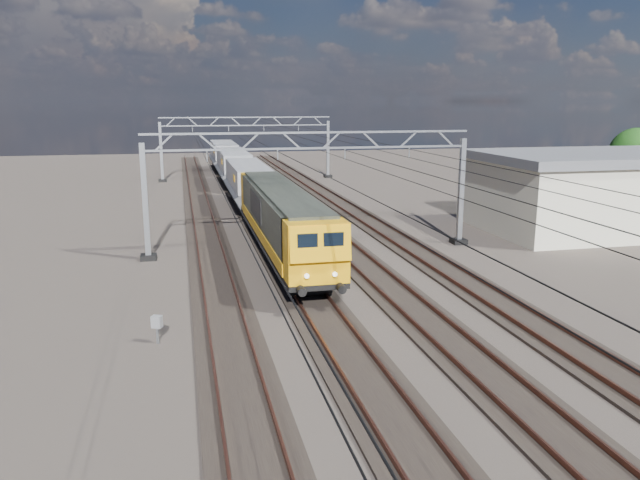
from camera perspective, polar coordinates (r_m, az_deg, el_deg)
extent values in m
plane|color=black|center=(33.70, 0.66, -2.59)|extent=(160.00, 160.00, 0.00)
cube|color=black|center=(32.88, -9.58, -3.05)|extent=(2.60, 140.00, 0.12)
cube|color=brown|center=(32.81, -10.85, -2.84)|extent=(0.08, 140.00, 0.16)
cube|color=brown|center=(32.87, -8.34, -2.71)|extent=(0.08, 140.00, 0.16)
cube|color=black|center=(33.30, -2.69, -2.68)|extent=(2.60, 140.00, 0.12)
cube|color=brown|center=(33.14, -3.92, -2.48)|extent=(0.08, 140.00, 0.16)
cube|color=brown|center=(33.38, -1.48, -2.35)|extent=(0.08, 140.00, 0.16)
cube|color=black|center=(34.18, 3.93, -2.29)|extent=(2.60, 140.00, 0.12)
cube|color=brown|center=(33.95, 2.77, -2.10)|extent=(0.08, 140.00, 0.16)
cube|color=brown|center=(34.35, 5.09, -1.96)|extent=(0.08, 140.00, 0.16)
cube|color=black|center=(35.50, 10.14, -1.90)|extent=(2.60, 140.00, 0.12)
cube|color=brown|center=(35.20, 9.06, -1.72)|extent=(0.08, 140.00, 0.16)
cube|color=brown|center=(35.74, 11.21, -1.58)|extent=(0.08, 140.00, 0.16)
cube|color=#9BA1A9|center=(36.13, -15.69, 3.33)|extent=(0.30, 0.30, 6.60)
cube|color=#9BA1A9|center=(39.88, 12.77, 4.32)|extent=(0.30, 0.30, 6.60)
cube|color=black|center=(36.75, -15.40, -1.52)|extent=(0.90, 0.90, 0.30)
cube|color=black|center=(40.43, 12.55, -0.10)|extent=(0.90, 0.90, 0.30)
cube|color=#9BA1A9|center=(36.47, -0.77, 9.80)|extent=(19.30, 0.18, 0.12)
cube|color=#9BA1A9|center=(36.53, -0.77, 8.39)|extent=(19.30, 0.18, 0.12)
cube|color=#9BA1A9|center=(35.73, -14.08, 8.65)|extent=(1.03, 0.10, 0.94)
cube|color=#9BA1A9|center=(35.76, -10.24, 8.83)|extent=(1.03, 0.10, 0.94)
cube|color=#9BA1A9|center=(35.94, -6.41, 8.97)|extent=(1.03, 0.10, 0.94)
cube|color=#9BA1A9|center=(36.27, -2.63, 9.06)|extent=(1.03, 0.10, 0.94)
cube|color=#9BA1A9|center=(36.76, 1.06, 9.12)|extent=(1.03, 0.10, 0.94)
cube|color=#9BA1A9|center=(37.39, 4.65, 9.14)|extent=(1.03, 0.10, 0.94)
cube|color=#9BA1A9|center=(38.16, 8.10, 9.13)|extent=(1.03, 0.10, 0.94)
cube|color=#9BA1A9|center=(39.06, 11.41, 9.08)|extent=(1.03, 0.10, 0.94)
cube|color=#9BA1A9|center=(35.81, -10.29, 7.59)|extent=(0.06, 0.06, 0.65)
cube|color=#9BA1A9|center=(36.20, -3.90, 7.81)|extent=(0.06, 0.06, 0.65)
cube|color=#9BA1A9|center=(37.02, 2.29, 7.93)|extent=(0.06, 0.06, 0.65)
cube|color=#9BA1A9|center=(38.24, 8.15, 7.97)|extent=(0.06, 0.06, 0.65)
cube|color=#9BA1A9|center=(71.90, -14.32, 7.79)|extent=(0.30, 0.30, 6.60)
cube|color=#9BA1A9|center=(73.85, 0.72, 8.29)|extent=(0.30, 0.30, 6.60)
cube|color=black|center=(72.20, -14.18, 5.30)|extent=(0.90, 0.90, 0.30)
cube|color=black|center=(74.15, 0.72, 5.86)|extent=(0.90, 0.90, 0.30)
cube|color=#9BA1A9|center=(72.07, -6.78, 11.08)|extent=(19.30, 0.18, 0.12)
cube|color=#9BA1A9|center=(72.09, -6.76, 10.37)|extent=(19.30, 0.18, 0.12)
cube|color=#9BA1A9|center=(71.69, -13.50, 10.46)|extent=(1.03, 0.10, 0.94)
cube|color=#9BA1A9|center=(71.71, -11.57, 10.55)|extent=(1.03, 0.10, 0.94)
cube|color=#9BA1A9|center=(71.80, -9.65, 10.63)|extent=(1.03, 0.10, 0.94)
cube|color=#9BA1A9|center=(71.97, -7.73, 10.69)|extent=(1.03, 0.10, 0.94)
cube|color=#9BA1A9|center=(72.21, -5.82, 10.75)|extent=(1.03, 0.10, 0.94)
cube|color=#9BA1A9|center=(72.54, -3.92, 10.79)|extent=(1.03, 0.10, 0.94)
cube|color=#9BA1A9|center=(72.94, -2.04, 10.82)|extent=(1.03, 0.10, 0.94)
cube|color=#9BA1A9|center=(73.41, -0.19, 10.84)|extent=(1.03, 0.10, 0.94)
cube|color=#9BA1A9|center=(71.73, -11.60, 9.93)|extent=(0.06, 0.06, 0.65)
cube|color=#9BA1A9|center=(71.93, -8.36, 10.06)|extent=(0.06, 0.06, 0.65)
cube|color=#9BA1A9|center=(72.34, -5.15, 10.15)|extent=(0.06, 0.06, 0.65)
cube|color=#9BA1A9|center=(72.97, -1.99, 10.21)|extent=(0.06, 0.06, 0.65)
cylinder|color=black|center=(39.82, -10.53, 7.59)|extent=(0.03, 140.00, 0.03)
cylinder|color=black|center=(39.78, -10.56, 8.31)|extent=(0.03, 140.00, 0.03)
cylinder|color=black|center=(40.17, -4.77, 7.80)|extent=(0.03, 140.00, 0.03)
cylinder|color=black|center=(40.13, -4.78, 8.51)|extent=(0.03, 140.00, 0.03)
cylinder|color=black|center=(40.91, 0.84, 7.93)|extent=(0.03, 140.00, 0.03)
cylinder|color=black|center=(40.87, 0.84, 8.62)|extent=(0.03, 140.00, 0.03)
cylinder|color=black|center=(42.02, 6.20, 7.98)|extent=(0.03, 140.00, 0.03)
cylinder|color=black|center=(41.98, 6.22, 8.66)|extent=(0.03, 140.00, 0.03)
cube|color=black|center=(29.68, -1.49, -3.19)|extent=(2.20, 3.60, 0.60)
cube|color=black|center=(42.18, -4.91, 1.50)|extent=(2.20, 3.60, 0.60)
cube|color=black|center=(35.80, -3.51, 0.16)|extent=(2.65, 20.00, 0.25)
cube|color=black|center=(35.88, -3.50, -0.43)|extent=(2.20, 4.50, 0.75)
cube|color=#262A23|center=(35.52, -3.54, 2.40)|extent=(2.65, 17.00, 2.60)
cube|color=#EFA40C|center=(35.53, -5.66, 0.72)|extent=(0.04, 17.00, 0.60)
cube|color=#EFA40C|center=(35.94, -1.40, 0.91)|extent=(0.04, 17.00, 0.60)
cube|color=black|center=(36.26, -5.92, 3.12)|extent=(0.05, 5.00, 1.40)
cube|color=black|center=(36.67, -1.70, 3.29)|extent=(0.05, 5.00, 1.40)
cube|color=#262A23|center=(35.31, -3.57, 4.58)|extent=(2.25, 18.00, 0.15)
cube|color=#EFA40C|center=(26.76, -0.44, -0.96)|extent=(2.65, 1.80, 2.60)
cube|color=#EFA40C|center=(25.74, 0.01, -0.36)|extent=(2.60, 0.46, 1.52)
cube|color=black|center=(25.51, -1.15, -0.25)|extent=(0.85, 0.08, 0.75)
cube|color=black|center=(25.75, 1.25, -0.13)|extent=(0.85, 0.08, 0.75)
cylinder|color=black|center=(25.83, -1.72, -4.68)|extent=(0.36, 0.50, 0.36)
cylinder|color=black|center=(26.19, 1.95, -4.44)|extent=(0.36, 0.50, 0.36)
cylinder|color=white|center=(25.80, -1.22, -3.31)|extent=(0.20, 0.08, 0.20)
cylinder|color=white|center=(26.06, 1.37, -3.15)|extent=(0.20, 0.08, 0.20)
cube|color=#EFA40C|center=(44.42, -5.41, 4.41)|extent=(2.65, 1.80, 2.60)
cube|color=#EFA40C|center=(45.29, -5.58, 5.20)|extent=(2.60, 0.46, 1.52)
cube|color=black|center=(45.31, -6.29, 5.32)|extent=(0.85, 0.08, 0.75)
cube|color=black|center=(45.44, -4.91, 5.37)|extent=(0.85, 0.08, 0.75)
cylinder|color=black|center=(45.72, -6.63, 2.84)|extent=(0.36, 0.50, 0.36)
cylinder|color=black|center=(45.92, -4.52, 2.93)|extent=(0.36, 0.50, 0.36)
cylinder|color=white|center=(45.55, -6.32, 3.57)|extent=(0.20, 0.08, 0.20)
cylinder|color=white|center=(45.69, -4.82, 3.64)|extent=(0.20, 0.08, 0.20)
cube|color=black|center=(48.72, -5.99, 2.94)|extent=(2.20, 2.60, 0.55)
cube|color=black|center=(57.57, -7.04, 4.39)|extent=(2.20, 2.60, 0.55)
cube|color=black|center=(53.09, -6.57, 4.11)|extent=(2.40, 13.00, 0.20)
cube|color=gray|center=(52.86, -6.62, 5.96)|extent=(2.80, 12.00, 1.80)
cube|color=#44474C|center=(52.93, -7.61, 4.57)|extent=(1.48, 12.00, 1.36)
cube|color=#44474C|center=(53.13, -5.56, 4.65)|extent=(1.48, 12.00, 1.36)
cube|color=#EFA40C|center=(49.75, -7.88, 5.63)|extent=(0.04, 1.20, 0.50)
cube|color=black|center=(62.70, -7.52, 5.05)|extent=(2.20, 2.60, 0.55)
cube|color=black|center=(71.60, -8.19, 5.95)|extent=(2.20, 2.60, 0.55)
cube|color=black|center=(67.11, -7.88, 5.83)|extent=(2.40, 13.00, 0.20)
cube|color=gray|center=(66.93, -7.93, 7.30)|extent=(2.80, 12.00, 1.80)
cube|color=#44474C|center=(66.98, -8.71, 6.20)|extent=(1.48, 12.00, 1.36)
cube|color=#44474C|center=(67.14, -7.08, 6.26)|extent=(1.48, 12.00, 1.36)
cube|color=#EFA40C|center=(63.84, -8.98, 7.10)|extent=(0.04, 1.20, 0.50)
cube|color=black|center=(76.76, -8.50, 6.38)|extent=(2.20, 2.60, 0.55)
cube|color=black|center=(85.69, -8.96, 7.00)|extent=(2.20, 2.60, 0.55)
cube|color=black|center=(81.19, -8.75, 6.96)|extent=(2.40, 13.00, 0.20)
cube|color=gray|center=(81.04, -8.79, 8.17)|extent=(2.80, 12.00, 1.80)
cube|color=#44474C|center=(81.09, -9.44, 7.26)|extent=(1.48, 12.00, 1.36)
cube|color=#44474C|center=(81.22, -8.09, 7.31)|extent=(1.48, 12.00, 1.36)
cube|color=#EFA40C|center=(77.97, -9.69, 8.04)|extent=(0.04, 1.20, 0.50)
cube|color=#9BA1A9|center=(24.14, -14.62, -8.45)|extent=(0.11, 0.11, 0.63)
cube|color=#9FA2A7|center=(23.96, -14.70, -7.24)|extent=(0.44, 0.40, 0.45)
cube|color=beige|center=(48.25, 25.26, 3.73)|extent=(18.00, 10.00, 4.80)
cube|color=slate|center=(47.97, 25.56, 6.92)|extent=(18.60, 10.60, 0.60)
cylinder|color=#392A19|center=(59.51, 26.64, 4.27)|extent=(0.70, 0.70, 3.18)
sphere|color=#173C10|center=(59.23, 26.91, 7.00)|extent=(4.45, 4.45, 4.45)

